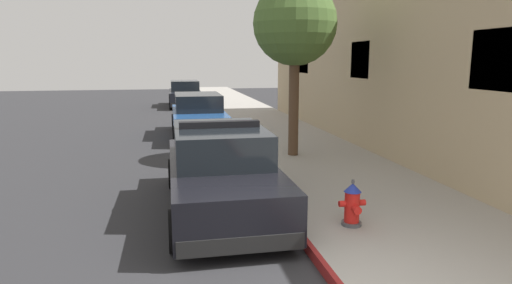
% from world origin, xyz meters
% --- Properties ---
extents(ground_plane, '(33.11, 60.00, 0.20)m').
position_xyz_m(ground_plane, '(-4.13, 10.00, -0.10)').
color(ground_plane, '#2B2B2D').
extents(sidewalk_pavement, '(3.74, 60.00, 0.16)m').
position_xyz_m(sidewalk_pavement, '(1.87, 10.00, 0.08)').
color(sidewalk_pavement, '#9E9991').
rests_on(sidewalk_pavement, ground).
extents(curb_painted_edge, '(0.08, 60.00, 0.16)m').
position_xyz_m(curb_painted_edge, '(-0.04, 10.00, 0.08)').
color(curb_painted_edge, maroon).
rests_on(curb_painted_edge, ground).
extents(storefront_building, '(7.05, 20.77, 5.44)m').
position_xyz_m(storefront_building, '(7.15, 8.64, 2.73)').
color(storefront_building, tan).
rests_on(storefront_building, ground).
extents(police_cruiser, '(1.94, 4.84, 1.68)m').
position_xyz_m(police_cruiser, '(-1.08, 3.86, 0.74)').
color(police_cruiser, black).
rests_on(police_cruiser, ground).
extents(parked_car_silver_ahead, '(1.94, 4.84, 1.56)m').
position_xyz_m(parked_car_silver_ahead, '(-0.93, 12.29, 0.74)').
color(parked_car_silver_ahead, navy).
rests_on(parked_car_silver_ahead, ground).
extents(parked_car_dark_far, '(1.94, 4.84, 1.56)m').
position_xyz_m(parked_car_dark_far, '(-1.02, 23.25, 0.74)').
color(parked_car_dark_far, black).
rests_on(parked_car_dark_far, ground).
extents(fire_hydrant, '(0.44, 0.40, 0.76)m').
position_xyz_m(fire_hydrant, '(0.85, 2.22, 0.51)').
color(fire_hydrant, '#4C4C51').
rests_on(fire_hydrant, sidewalk_pavement).
extents(street_tree, '(2.26, 2.26, 4.73)m').
position_xyz_m(street_tree, '(1.40, 7.64, 3.72)').
color(street_tree, brown).
rests_on(street_tree, sidewalk_pavement).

